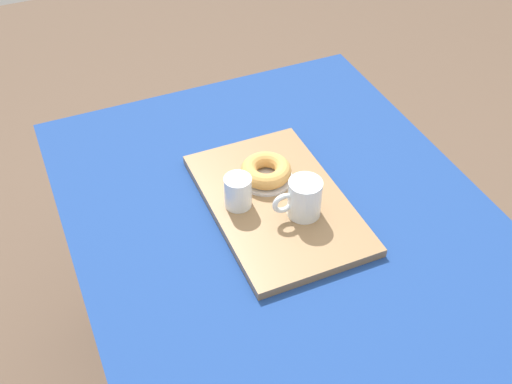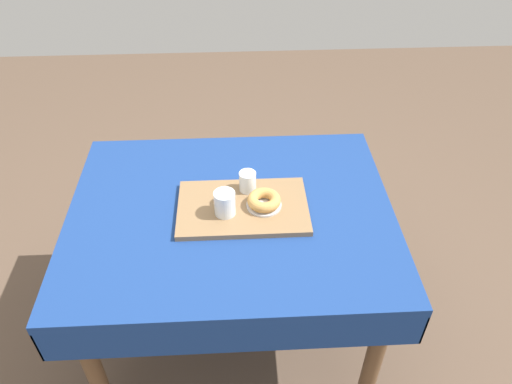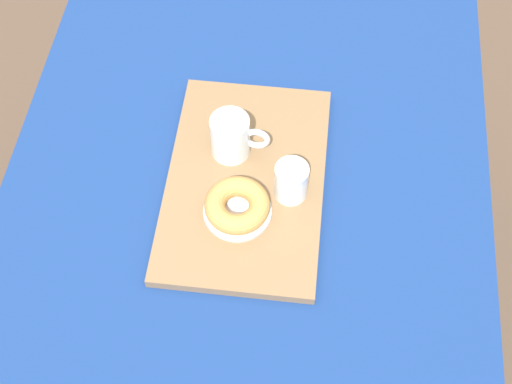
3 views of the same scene
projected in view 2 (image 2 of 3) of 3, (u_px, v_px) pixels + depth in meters
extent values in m
plane|color=brown|center=(236.00, 327.00, 2.26)|extent=(6.00, 6.00, 0.00)
cube|color=navy|center=(231.00, 214.00, 1.80)|extent=(1.19, 0.95, 0.04)
cube|color=navy|center=(234.00, 339.00, 1.50)|extent=(1.19, 0.01, 0.14)
cube|color=navy|center=(230.00, 157.00, 2.21)|extent=(1.19, 0.01, 0.14)
cube|color=navy|center=(74.00, 236.00, 1.83)|extent=(0.01, 0.95, 0.14)
cube|color=navy|center=(386.00, 225.00, 1.88)|extent=(0.01, 0.95, 0.14)
cylinder|color=brown|center=(93.00, 368.00, 1.72)|extent=(0.06, 0.06, 0.70)
cylinder|color=brown|center=(375.00, 355.00, 1.76)|extent=(0.06, 0.06, 0.70)
cylinder|color=brown|center=(126.00, 219.00, 2.31)|extent=(0.06, 0.06, 0.70)
cylinder|color=brown|center=(337.00, 212.00, 2.35)|extent=(0.06, 0.06, 0.70)
cube|color=olive|center=(243.00, 208.00, 1.78)|extent=(0.47, 0.30, 0.02)
cylinder|color=white|center=(225.00, 203.00, 1.71)|extent=(0.08, 0.08, 0.09)
cylinder|color=maroon|center=(225.00, 205.00, 1.72)|extent=(0.07, 0.07, 0.07)
torus|color=white|center=(225.00, 193.00, 1.75)|extent=(0.01, 0.05, 0.05)
cylinder|color=white|center=(248.00, 181.00, 1.82)|extent=(0.06, 0.06, 0.08)
cylinder|color=silver|center=(248.00, 184.00, 1.82)|extent=(0.05, 0.05, 0.05)
cylinder|color=silver|center=(264.00, 205.00, 1.77)|extent=(0.13, 0.13, 0.01)
torus|color=tan|center=(264.00, 200.00, 1.76)|extent=(0.12, 0.12, 0.04)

